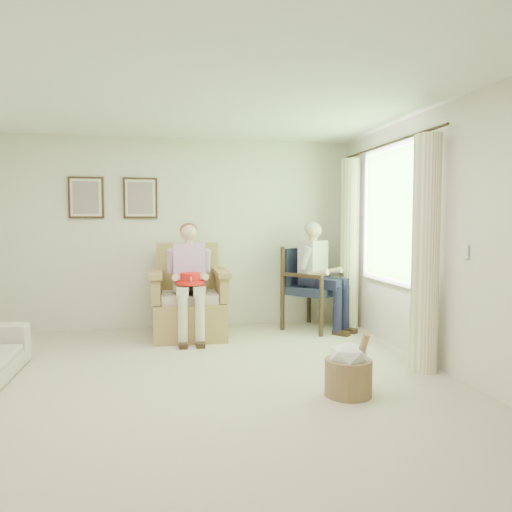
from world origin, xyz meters
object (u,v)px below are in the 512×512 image
object	(u,v)px
hatbox	(349,369)
person_wicker	(190,272)
wicker_armchair	(189,307)
wood_armchair	(313,284)
person_dark	(317,267)
red_hat	(190,280)

from	to	relation	value
hatbox	person_wicker	bearing A→B (deg)	117.46
wicker_armchair	wood_armchair	size ratio (longest dim) A/B	1.08
person_dark	hatbox	size ratio (longest dim) A/B	2.46
person_wicker	hatbox	world-z (taller)	person_wicker
hatbox	person_dark	bearing A→B (deg)	78.14
person_dark	red_hat	xyz separation A→B (m)	(-1.71, -0.38, -0.09)
wood_armchair	person_dark	distance (m)	0.31
person_dark	wicker_armchair	bearing A→B (deg)	141.18
wood_armchair	person_dark	size ratio (longest dim) A/B	0.77
red_hat	hatbox	world-z (taller)	red_hat
red_hat	person_dark	bearing A→B (deg)	12.66
wood_armchair	red_hat	bearing A→B (deg)	158.50
person_wicker	hatbox	xyz separation A→B (m)	(1.19, -2.28, -0.62)
wicker_armchair	wood_armchair	distance (m)	1.73
person_dark	red_hat	bearing A→B (deg)	152.88
wicker_armchair	red_hat	distance (m)	0.53
red_hat	hatbox	size ratio (longest dim) A/B	0.60
wicker_armchair	person_wicker	bearing A→B (deg)	-89.37
wicker_armchair	wood_armchair	bearing A→B (deg)	7.63
wood_armchair	person_wicker	bearing A→B (deg)	152.28
wicker_armchair	hatbox	size ratio (longest dim) A/B	2.03
red_hat	hatbox	distance (m)	2.46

